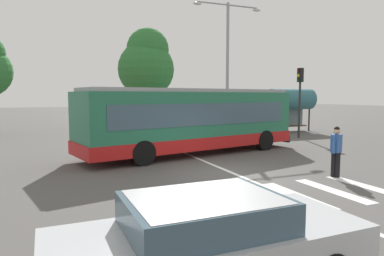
{
  "coord_description": "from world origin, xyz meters",
  "views": [
    {
      "loc": [
        -5.7,
        -10.62,
        2.73
      ],
      "look_at": [
        0.22,
        3.6,
        1.3
      ],
      "focal_mm": 32.36,
      "sensor_mm": 36.0,
      "label": 1
    }
  ],
  "objects_px": {
    "pedestrian_crossing_street": "(336,149)",
    "parked_car_teal": "(169,119)",
    "foreground_sedan": "(208,237)",
    "parked_car_red": "(106,121)",
    "city_transit_bus": "(193,120)",
    "twin_arm_street_lamp": "(228,54)",
    "bus_stop_shelter": "(291,100)",
    "background_tree_right": "(147,63)",
    "traffic_light_far_corner": "(300,91)",
    "parked_car_champagne": "(140,120)"
  },
  "relations": [
    {
      "from": "parked_car_champagne",
      "to": "parked_car_teal",
      "type": "xyz_separation_m",
      "value": [
        2.5,
        -0.06,
        0.0
      ]
    },
    {
      "from": "parked_car_champagne",
      "to": "twin_arm_street_lamp",
      "type": "distance_m",
      "value": 9.29
    },
    {
      "from": "foreground_sedan",
      "to": "background_tree_right",
      "type": "relative_size",
      "value": 0.52
    },
    {
      "from": "parked_car_teal",
      "to": "traffic_light_far_corner",
      "type": "distance_m",
      "value": 11.3
    },
    {
      "from": "parked_car_teal",
      "to": "bus_stop_shelter",
      "type": "xyz_separation_m",
      "value": [
        7.67,
        -6.18,
        1.65
      ]
    },
    {
      "from": "parked_car_teal",
      "to": "parked_car_champagne",
      "type": "bearing_deg",
      "value": 178.67
    },
    {
      "from": "city_transit_bus",
      "to": "traffic_light_far_corner",
      "type": "xyz_separation_m",
      "value": [
        8.83,
        3.11,
        1.46
      ]
    },
    {
      "from": "city_transit_bus",
      "to": "twin_arm_street_lamp",
      "type": "xyz_separation_m",
      "value": [
        5.11,
        6.08,
        3.97
      ]
    },
    {
      "from": "city_transit_bus",
      "to": "parked_car_champagne",
      "type": "relative_size",
      "value": 2.47
    },
    {
      "from": "pedestrian_crossing_street",
      "to": "foreground_sedan",
      "type": "bearing_deg",
      "value": -146.81
    },
    {
      "from": "parked_car_champagne",
      "to": "traffic_light_far_corner",
      "type": "bearing_deg",
      "value": -49.09
    },
    {
      "from": "city_transit_bus",
      "to": "foreground_sedan",
      "type": "xyz_separation_m",
      "value": [
        -4.26,
        -10.72,
        -0.82
      ]
    },
    {
      "from": "parked_car_teal",
      "to": "pedestrian_crossing_street",
      "type": "bearing_deg",
      "value": -91.47
    },
    {
      "from": "parked_car_red",
      "to": "traffic_light_far_corner",
      "type": "relative_size",
      "value": 1.01
    },
    {
      "from": "city_transit_bus",
      "to": "parked_car_teal",
      "type": "height_order",
      "value": "city_transit_bus"
    },
    {
      "from": "parked_car_champagne",
      "to": "background_tree_right",
      "type": "xyz_separation_m",
      "value": [
        1.42,
        2.84,
        4.86
      ]
    },
    {
      "from": "twin_arm_street_lamp",
      "to": "bus_stop_shelter",
      "type": "bearing_deg",
      "value": 3.13
    },
    {
      "from": "pedestrian_crossing_street",
      "to": "parked_car_red",
      "type": "height_order",
      "value": "pedestrian_crossing_street"
    },
    {
      "from": "pedestrian_crossing_street",
      "to": "bus_stop_shelter",
      "type": "relative_size",
      "value": 0.47
    },
    {
      "from": "city_transit_bus",
      "to": "parked_car_champagne",
      "type": "height_order",
      "value": "city_transit_bus"
    },
    {
      "from": "pedestrian_crossing_street",
      "to": "background_tree_right",
      "type": "height_order",
      "value": "background_tree_right"
    },
    {
      "from": "pedestrian_crossing_street",
      "to": "traffic_light_far_corner",
      "type": "xyz_separation_m",
      "value": [
        6.23,
        9.35,
        2.08
      ]
    },
    {
      "from": "parked_car_red",
      "to": "bus_stop_shelter",
      "type": "xyz_separation_m",
      "value": [
        12.84,
        -6.31,
        1.65
      ]
    },
    {
      "from": "parked_car_teal",
      "to": "background_tree_right",
      "type": "bearing_deg",
      "value": 110.43
    },
    {
      "from": "background_tree_right",
      "to": "parked_car_teal",
      "type": "bearing_deg",
      "value": -69.57
    },
    {
      "from": "bus_stop_shelter",
      "to": "twin_arm_street_lamp",
      "type": "distance_m",
      "value": 6.47
    },
    {
      "from": "pedestrian_crossing_street",
      "to": "parked_car_teal",
      "type": "height_order",
      "value": "pedestrian_crossing_street"
    },
    {
      "from": "foreground_sedan",
      "to": "parked_car_teal",
      "type": "bearing_deg",
      "value": 72.51
    },
    {
      "from": "bus_stop_shelter",
      "to": "foreground_sedan",
      "type": "bearing_deg",
      "value": -131.25
    },
    {
      "from": "foreground_sedan",
      "to": "background_tree_right",
      "type": "xyz_separation_m",
      "value": [
        6.26,
        26.19,
        4.86
      ]
    },
    {
      "from": "background_tree_right",
      "to": "traffic_light_far_corner",
      "type": "bearing_deg",
      "value": -61.09
    },
    {
      "from": "foreground_sedan",
      "to": "parked_car_red",
      "type": "bearing_deg",
      "value": 84.72
    },
    {
      "from": "parked_car_red",
      "to": "bus_stop_shelter",
      "type": "bearing_deg",
      "value": -26.16
    },
    {
      "from": "pedestrian_crossing_street",
      "to": "twin_arm_street_lamp",
      "type": "height_order",
      "value": "twin_arm_street_lamp"
    },
    {
      "from": "pedestrian_crossing_street",
      "to": "traffic_light_far_corner",
      "type": "relative_size",
      "value": 0.38
    },
    {
      "from": "traffic_light_far_corner",
      "to": "parked_car_teal",
      "type": "bearing_deg",
      "value": 121.27
    },
    {
      "from": "bus_stop_shelter",
      "to": "background_tree_right",
      "type": "relative_size",
      "value": 0.42
    },
    {
      "from": "parked_car_red",
      "to": "parked_car_teal",
      "type": "xyz_separation_m",
      "value": [
        5.17,
        -0.13,
        0.0
      ]
    },
    {
      "from": "traffic_light_far_corner",
      "to": "twin_arm_street_lamp",
      "type": "bearing_deg",
      "value": 141.39
    },
    {
      "from": "bus_stop_shelter",
      "to": "background_tree_right",
      "type": "distance_m",
      "value": 13.01
    },
    {
      "from": "parked_car_teal",
      "to": "foreground_sedan",
      "type": "bearing_deg",
      "value": -107.49
    },
    {
      "from": "parked_car_champagne",
      "to": "bus_stop_shelter",
      "type": "bearing_deg",
      "value": -31.52
    },
    {
      "from": "parked_car_red",
      "to": "parked_car_teal",
      "type": "relative_size",
      "value": 1.0
    },
    {
      "from": "traffic_light_far_corner",
      "to": "bus_stop_shelter",
      "type": "distance_m",
      "value": 3.85
    },
    {
      "from": "city_transit_bus",
      "to": "parked_car_champagne",
      "type": "distance_m",
      "value": 12.67
    },
    {
      "from": "parked_car_red",
      "to": "parked_car_teal",
      "type": "bearing_deg",
      "value": -1.45
    },
    {
      "from": "parked_car_red",
      "to": "traffic_light_far_corner",
      "type": "distance_m",
      "value": 14.71
    },
    {
      "from": "city_transit_bus",
      "to": "traffic_light_far_corner",
      "type": "height_order",
      "value": "traffic_light_far_corner"
    },
    {
      "from": "foreground_sedan",
      "to": "parked_car_teal",
      "type": "relative_size",
      "value": 0.99
    },
    {
      "from": "parked_car_champagne",
      "to": "city_transit_bus",
      "type": "bearing_deg",
      "value": -92.64
    }
  ]
}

